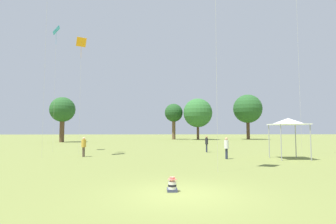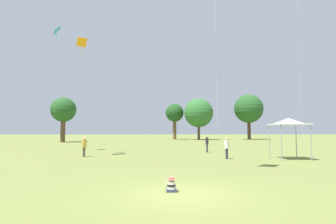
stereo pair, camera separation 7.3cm
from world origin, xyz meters
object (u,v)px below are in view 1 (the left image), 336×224
seated_toddler (172,185)px  distant_tree_2 (62,110)px  distant_tree_3 (198,113)px  distant_tree_0 (174,113)px  distant_tree_1 (248,109)px  kite_0 (81,46)px  person_standing_0 (84,145)px  kite_5 (56,34)px  canopy_tent (288,122)px  person_standing_2 (226,146)px  person_standing_1 (207,142)px

seated_toddler → distant_tree_2: distant_tree_2 is taller
seated_toddler → distant_tree_3: distant_tree_3 is taller
distant_tree_0 → distant_tree_1: distant_tree_1 is taller
kite_0 → distant_tree_1: 51.09m
person_standing_0 → distant_tree_3: (16.76, 42.11, 5.67)m
kite_5 → distant_tree_1: kite_5 is taller
canopy_tent → kite_5: bearing=158.7°
kite_5 → kite_0: bearing=77.7°
distant_tree_1 → kite_5: bearing=-132.8°
seated_toddler → person_standing_0: 14.67m
distant_tree_0 → person_standing_2: bearing=-89.1°
kite_0 → distant_tree_0: (11.98, 41.94, -3.66)m
distant_tree_0 → distant_tree_3: size_ratio=0.89×
kite_5 → distant_tree_1: size_ratio=1.18×
distant_tree_2 → distant_tree_0: bearing=33.9°
person_standing_2 → canopy_tent: canopy_tent is taller
kite_0 → distant_tree_2: 29.03m
seated_toddler → distant_tree_0: bearing=86.8°
distant_tree_0 → distant_tree_3: distant_tree_3 is taller
distant_tree_1 → distant_tree_3: distant_tree_1 is taller
distant_tree_2 → seated_toddler: bearing=-66.2°
distant_tree_2 → distant_tree_1: bearing=18.5°
person_standing_1 → distant_tree_3: bearing=-74.4°
person_standing_0 → kite_5: (-4.75, 5.73, 11.70)m
person_standing_1 → distant_tree_3: 38.75m
kite_0 → person_standing_0: bearing=132.9°
kite_5 → distant_tree_0: bearing=-172.0°
kite_5 → distant_tree_2: kite_5 is taller
person_standing_0 → distant_tree_1: size_ratio=0.14×
person_standing_2 → canopy_tent: 5.26m
person_standing_2 → distant_tree_0: size_ratio=0.18×
person_standing_2 → distant_tree_2: bearing=-32.8°
kite_0 → distant_tree_1: distant_tree_1 is taller
person_standing_2 → distant_tree_3: 45.11m
distant_tree_1 → canopy_tent: bearing=-106.2°
distant_tree_2 → canopy_tent: bearing=-48.0°
person_standing_1 → kite_0: size_ratio=0.15×
person_standing_2 → distant_tree_1: bearing=-91.5°
kite_5 → distant_tree_3: bearing=179.4°
person_standing_1 → person_standing_2: (0.27, -6.51, -0.00)m
canopy_tent → distant_tree_2: size_ratio=0.36×
person_standing_0 → distant_tree_2: (-11.93, 29.02, 5.23)m
person_standing_1 → distant_tree_2: distant_tree_2 is taller
person_standing_2 → distant_tree_0: bearing=-68.7°
seated_toddler → distant_tree_3: 56.44m
distant_tree_2 → person_standing_1: bearing=-46.9°
person_standing_1 → kite_0: bearing=31.7°
kite_0 → distant_tree_1: (30.90, 40.61, -2.54)m
distant_tree_1 → person_standing_0: bearing=-124.7°
person_standing_0 → kite_0: size_ratio=0.15×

